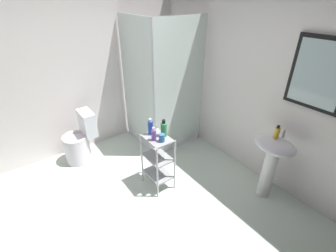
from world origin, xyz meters
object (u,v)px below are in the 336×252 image
shower_stall (161,115)px  hand_soap_bottle (277,133)px  pedestal_sink (272,157)px  body_wash_bottle_green (164,129)px  shampoo_bottle_blue (150,127)px  storage_cart (158,158)px  toilet (80,142)px  rinse_cup (162,138)px  conditioner_bottle_purple (154,135)px

shower_stall → hand_soap_bottle: 1.87m
pedestal_sink → shower_stall: bearing=-170.5°
body_wash_bottle_green → shampoo_bottle_blue: 0.16m
storage_cart → body_wash_bottle_green: body_wash_bottle_green is taller
toilet → hand_soap_bottle: 2.68m
rinse_cup → toilet: bearing=-153.3°
hand_soap_bottle → shampoo_bottle_blue: (-1.01, -1.03, -0.05)m
shampoo_bottle_blue → conditioner_bottle_purple: 0.14m
toilet → hand_soap_bottle: bearing=38.8°
toilet → shampoo_bottle_blue: bearing=30.4°
shower_stall → toilet: size_ratio=2.63×
pedestal_sink → conditioner_bottle_purple: bearing=-131.2°
toilet → conditioner_bottle_purple: 1.39m
shower_stall → pedestal_sink: 1.86m
hand_soap_bottle → rinse_cup: hand_soap_bottle is taller
shampoo_bottle_blue → hand_soap_bottle: bearing=45.8°
body_wash_bottle_green → shampoo_bottle_blue: (-0.12, -0.11, 0.00)m
pedestal_sink → hand_soap_bottle: hand_soap_bottle is taller
pedestal_sink → conditioner_bottle_purple: size_ratio=4.79×
body_wash_bottle_green → conditioner_bottle_purple: size_ratio=1.29×
body_wash_bottle_green → rinse_cup: size_ratio=2.23×
storage_cart → shampoo_bottle_blue: shampoo_bottle_blue is taller
body_wash_bottle_green → conditioner_bottle_purple: (0.01, -0.15, -0.02)m
body_wash_bottle_green → storage_cart: bearing=-96.0°
shower_stall → rinse_cup: (1.00, -0.67, 0.33)m
hand_soap_bottle → shampoo_bottle_blue: 1.44m
conditioner_bottle_purple → rinse_cup: bearing=37.2°
pedestal_sink → rinse_cup: (-0.83, -0.98, 0.21)m
shower_stall → body_wash_bottle_green: 1.14m
storage_cart → conditioner_bottle_purple: conditioner_bottle_purple is taller
toilet → storage_cart: bearing=28.7°
storage_cart → body_wash_bottle_green: bearing=84.0°
body_wash_bottle_green → rinse_cup: 0.13m
body_wash_bottle_green → conditioner_bottle_purple: bearing=-86.1°
shampoo_bottle_blue → body_wash_bottle_green: bearing=41.5°
pedestal_sink → body_wash_bottle_green: body_wash_bottle_green is taller
pedestal_sink → conditioner_bottle_purple: 1.40m
pedestal_sink → storage_cart: size_ratio=1.09×
hand_soap_bottle → rinse_cup: bearing=-128.1°
toilet → body_wash_bottle_green: body_wash_bottle_green is taller
shower_stall → pedestal_sink: bearing=9.5°
shower_stall → rinse_cup: shower_stall is taller
shower_stall → toilet: 1.34m
conditioner_bottle_purple → body_wash_bottle_green: bearing=93.9°
shower_stall → storage_cart: shower_stall is taller
toilet → shampoo_bottle_blue: shampoo_bottle_blue is taller
toilet → body_wash_bottle_green: size_ratio=3.49×
hand_soap_bottle → rinse_cup: (-0.79, -1.01, -0.09)m
toilet → rinse_cup: bearing=26.7°
shampoo_bottle_blue → rinse_cup: size_ratio=2.19×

